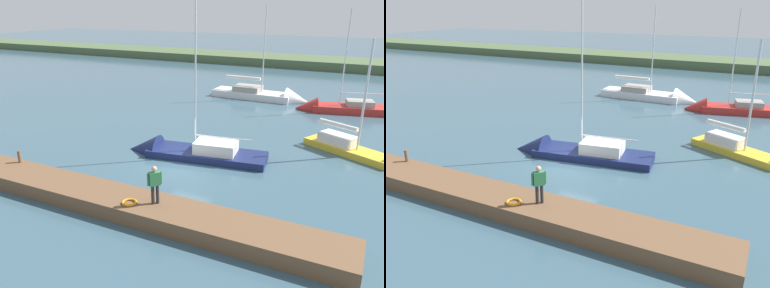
% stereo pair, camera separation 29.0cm
% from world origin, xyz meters
% --- Properties ---
extents(ground_plane, '(200.00, 200.00, 0.00)m').
position_xyz_m(ground_plane, '(0.00, 0.00, 0.00)').
color(ground_plane, '#385666').
extents(far_shoreline, '(180.00, 8.00, 2.40)m').
position_xyz_m(far_shoreline, '(0.00, -41.58, 0.00)').
color(far_shoreline, '#4C603D').
rests_on(far_shoreline, ground_plane).
extents(dock_pier, '(19.39, 2.17, 0.71)m').
position_xyz_m(dock_pier, '(0.00, 5.67, 0.35)').
color(dock_pier, brown).
rests_on(dock_pier, ground_plane).
extents(mooring_post_near, '(0.17, 0.17, 0.65)m').
position_xyz_m(mooring_post_near, '(7.37, 4.91, 1.03)').
color(mooring_post_near, brown).
rests_on(mooring_post_near, dock_pier).
extents(life_ring_buoy, '(0.66, 0.66, 0.10)m').
position_xyz_m(life_ring_buoy, '(-0.49, 6.10, 0.76)').
color(life_ring_buoy, orange).
rests_on(life_ring_buoy, dock_pier).
extents(sailboat_far_left, '(8.82, 3.41, 10.25)m').
position_xyz_m(sailboat_far_left, '(0.77, -1.41, 0.10)').
color(sailboat_far_left, navy).
rests_on(sailboat_far_left, ground_plane).
extents(sailboat_near_dock, '(7.84, 3.74, 9.27)m').
position_xyz_m(sailboat_near_dock, '(-6.08, -16.13, 0.18)').
color(sailboat_near_dock, '#B22823').
rests_on(sailboat_near_dock, ground_plane).
extents(sailboat_mid_channel, '(9.33, 2.58, 9.70)m').
position_xyz_m(sailboat_mid_channel, '(0.28, -17.94, 0.24)').
color(sailboat_mid_channel, white).
rests_on(sailboat_mid_channel, ground_plane).
extents(sailboat_inner_slip, '(6.65, 4.42, 7.65)m').
position_xyz_m(sailboat_inner_slip, '(-8.87, -5.81, 0.22)').
color(sailboat_inner_slip, gold).
rests_on(sailboat_inner_slip, ground_plane).
extents(person_on_dock, '(0.48, 0.50, 1.71)m').
position_xyz_m(person_on_dock, '(-1.48, 5.61, 1.70)').
color(person_on_dock, '#28282D').
rests_on(person_on_dock, dock_pier).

